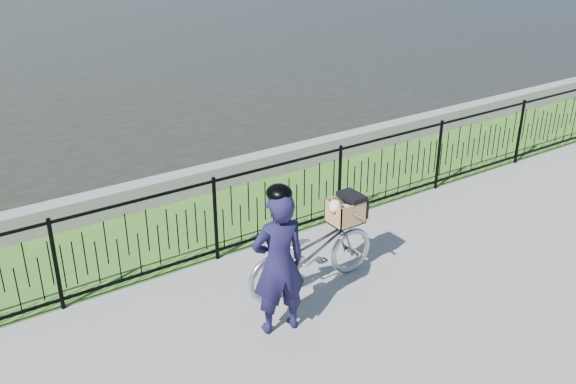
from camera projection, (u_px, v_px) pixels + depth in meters
ground at (355, 291)px, 7.67m from camera, size 120.00×120.00×0.00m
grass_strip at (245, 211)px, 9.63m from camera, size 60.00×2.00×0.01m
quay_wall at (213, 178)px, 10.30m from camera, size 60.00×0.30×0.40m
fence at (281, 200)px, 8.63m from camera, size 14.00×0.06×1.15m
bicycle_rig at (313, 250)px, 7.59m from camera, size 1.77×0.62×1.09m
cyclist at (279, 261)px, 6.66m from camera, size 0.65×0.49×1.69m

